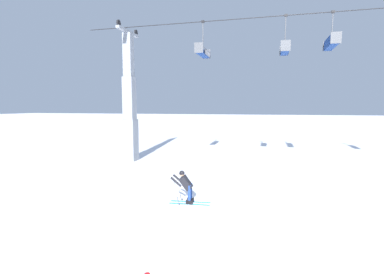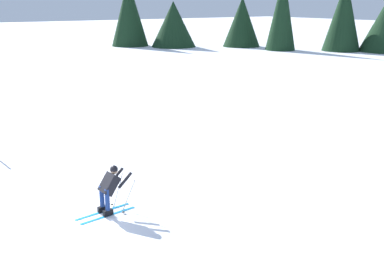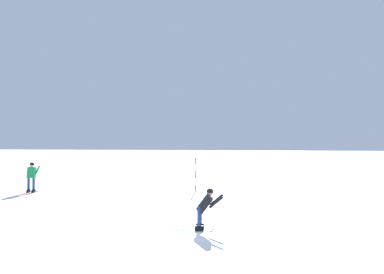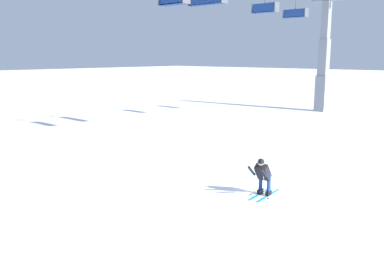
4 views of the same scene
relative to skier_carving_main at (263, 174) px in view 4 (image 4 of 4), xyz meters
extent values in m
plane|color=white|center=(1.08, -0.47, -0.77)|extent=(260.00, 260.00, 0.00)
cube|color=#198CCC|center=(0.19, -0.14, -0.76)|extent=(1.68, 0.25, 0.01)
cube|color=black|center=(0.19, -0.14, -0.68)|extent=(0.29, 0.14, 0.16)
cylinder|color=navy|center=(0.19, -0.14, -0.29)|extent=(0.13, 0.13, 0.62)
cube|color=#198CCC|center=(0.16, 0.17, -0.76)|extent=(1.68, 0.25, 0.01)
cube|color=black|center=(0.16, 0.17, -0.68)|extent=(0.29, 0.14, 0.16)
cylinder|color=navy|center=(0.16, 0.17, -0.29)|extent=(0.13, 0.13, 0.62)
cube|color=black|center=(0.01, 0.00, 0.09)|extent=(0.59, 0.47, 0.62)
sphere|color=tan|center=(-0.16, -0.02, 0.44)|extent=(0.21, 0.21, 0.21)
sphere|color=black|center=(-0.16, -0.02, 0.48)|extent=(0.22, 0.22, 0.22)
cylinder|color=black|center=(-0.34, -0.26, 0.17)|extent=(0.48, 0.13, 0.41)
cylinder|color=gray|center=(-0.37, -0.31, -0.38)|extent=(0.47, 0.19, 1.05)
cylinder|color=black|center=(-0.19, -0.34, -0.72)|extent=(0.07, 0.07, 0.01)
cylinder|color=black|center=(-0.39, 0.19, 0.17)|extent=(0.48, 0.13, 0.41)
cylinder|color=gray|center=(-0.42, 0.24, -0.38)|extent=(0.49, 0.10, 1.05)
cylinder|color=black|center=(-0.25, 0.30, -0.72)|extent=(0.07, 0.07, 0.01)
cube|color=gray|center=(22.30, 8.09, 0.75)|extent=(0.91, 0.91, 3.05)
cube|color=gray|center=(22.30, 8.09, 3.80)|extent=(0.76, 0.76, 3.05)
cube|color=gray|center=(22.30, 8.09, 6.85)|extent=(0.61, 0.61, 3.05)
cube|color=gray|center=(22.30, 8.09, 8.46)|extent=(0.28, 2.56, 0.18)
cube|color=navy|center=(4.10, 8.09, 6.53)|extent=(0.45, 1.71, 0.06)
cube|color=#4C4F54|center=(4.10, 8.94, 6.81)|extent=(0.57, 0.05, 0.63)
cube|color=navy|center=(6.76, 8.09, 6.76)|extent=(0.45, 2.39, 0.06)
cube|color=#4C4F54|center=(6.76, 9.28, 7.04)|extent=(0.57, 0.05, 0.63)
cube|color=navy|center=(12.77, 8.09, 6.78)|extent=(0.45, 1.75, 0.06)
cube|color=navy|center=(12.58, 8.09, 7.06)|extent=(0.06, 1.75, 0.55)
cylinder|color=#4C4F54|center=(13.08, 8.09, 7.08)|extent=(0.04, 1.66, 0.04)
cube|color=#4C4F54|center=(12.77, 8.96, 7.06)|extent=(0.57, 0.05, 0.63)
cube|color=#4C4F54|center=(12.77, 7.21, 7.06)|extent=(0.57, 0.05, 0.63)
cube|color=navy|center=(16.96, 8.09, 6.75)|extent=(0.45, 1.75, 0.06)
cube|color=navy|center=(16.77, 8.09, 7.02)|extent=(0.06, 1.75, 0.55)
cylinder|color=#4C4F54|center=(17.27, 8.09, 7.05)|extent=(0.04, 1.66, 0.04)
cube|color=#4C4F54|center=(16.96, 8.96, 7.02)|extent=(0.57, 0.05, 0.63)
cube|color=#4C4F54|center=(16.96, 7.21, 7.02)|extent=(0.57, 0.05, 0.63)
camera|label=1|loc=(3.22, -11.25, 3.23)|focal=27.16mm
camera|label=2|loc=(4.58, 10.84, 4.91)|focal=42.07mm
camera|label=3|loc=(-1.71, 10.77, 2.03)|focal=31.26mm
camera|label=4|loc=(-11.63, -7.13, 3.95)|focal=38.53mm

